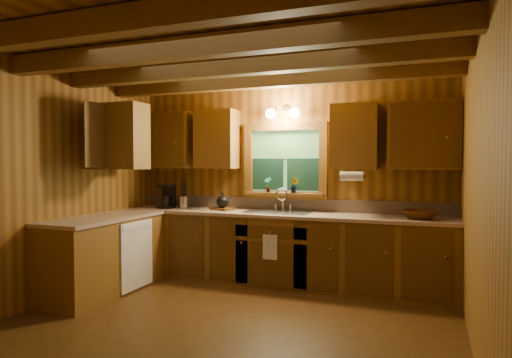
{
  "coord_description": "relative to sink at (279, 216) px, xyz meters",
  "views": [
    {
      "loc": [
        1.74,
        -3.75,
        1.53
      ],
      "look_at": [
        0.0,
        0.8,
        1.35
      ],
      "focal_mm": 31.45,
      "sensor_mm": 36.0,
      "label": 1
    }
  ],
  "objects": [
    {
      "name": "dish_towel",
      "position": [
        0.0,
        -0.34,
        -0.34
      ],
      "size": [
        0.18,
        0.01,
        0.3
      ],
      "primitive_type": "cube",
      "color": "white",
      "rests_on": "base_cabinets"
    },
    {
      "name": "base_cabinets",
      "position": [
        -0.49,
        -0.32,
        -0.43
      ],
      "size": [
        4.2,
        2.22,
        0.86
      ],
      "color": "brown",
      "rests_on": "ground"
    },
    {
      "name": "ceiling_beams",
      "position": [
        0.0,
        -1.6,
        1.63
      ],
      "size": [
        4.2,
        2.54,
        0.18
      ],
      "color": "brown",
      "rests_on": "room"
    },
    {
      "name": "countertop",
      "position": [
        -0.48,
        -0.31,
        0.02
      ],
      "size": [
        4.2,
        2.24,
        0.04
      ],
      "color": "tan",
      "rests_on": "base_cabinets"
    },
    {
      "name": "room",
      "position": [
        0.0,
        -1.6,
        0.44
      ],
      "size": [
        4.2,
        4.2,
        4.2
      ],
      "color": "#4C3112",
      "rests_on": "ground"
    },
    {
      "name": "wall_sconce",
      "position": [
        0.0,
        0.14,
        1.31
      ],
      "size": [
        0.45,
        0.21,
        0.17
      ],
      "color": "black",
      "rests_on": "room"
    },
    {
      "name": "window_sill",
      "position": [
        0.0,
        0.22,
        0.26
      ],
      "size": [
        1.06,
        0.14,
        0.04
      ],
      "primitive_type": "cube",
      "color": "brown",
      "rests_on": "room"
    },
    {
      "name": "cutting_board",
      "position": [
        -0.8,
        0.04,
        0.06
      ],
      "size": [
        0.35,
        0.3,
        0.03
      ],
      "primitive_type": "cube",
      "rotation": [
        0.0,
        0.0,
        -0.34
      ],
      "color": "#513311",
      "rests_on": "countertop"
    },
    {
      "name": "upper_cabinets",
      "position": [
        -0.56,
        -0.18,
        0.98
      ],
      "size": [
        4.19,
        1.77,
        0.78
      ],
      "color": "brown",
      "rests_on": "room"
    },
    {
      "name": "backsplash",
      "position": [
        0.0,
        0.28,
        0.12
      ],
      "size": [
        4.2,
        0.02,
        0.16
      ],
      "primitive_type": "cube",
      "color": "tan",
      "rests_on": "room"
    },
    {
      "name": "dishwasher_panel",
      "position": [
        -1.47,
        -0.92,
        -0.43
      ],
      "size": [
        0.02,
        0.6,
        0.8
      ],
      "primitive_type": "cube",
      "color": "white",
      "rests_on": "base_cabinets"
    },
    {
      "name": "wicker_basket",
      "position": [
        1.67,
        -0.05,
        0.09
      ],
      "size": [
        0.45,
        0.45,
        0.1
      ],
      "primitive_type": "imported",
      "rotation": [
        0.0,
        0.0,
        -0.16
      ],
      "color": "#48230C",
      "rests_on": "countertop"
    },
    {
      "name": "coffee_maker",
      "position": [
        -1.61,
        -0.02,
        0.2
      ],
      "size": [
        0.18,
        0.23,
        0.33
      ],
      "rotation": [
        0.0,
        0.0,
        0.09
      ],
      "color": "black",
      "rests_on": "countertop"
    },
    {
      "name": "paper_towel_roll",
      "position": [
        0.92,
        -0.07,
        0.51
      ],
      "size": [
        0.27,
        0.11,
        0.11
      ],
      "primitive_type": "cylinder",
      "rotation": [
        0.0,
        1.57,
        0.0
      ],
      "color": "white",
      "rests_on": "upper_cabinets"
    },
    {
      "name": "potted_plant_right",
      "position": [
        0.15,
        0.19,
        0.38
      ],
      "size": [
        0.12,
        0.1,
        0.19
      ],
      "primitive_type": "imported",
      "rotation": [
        0.0,
        0.0,
        -0.15
      ],
      "color": "#513311",
      "rests_on": "window_sill"
    },
    {
      "name": "sink",
      "position": [
        0.0,
        0.0,
        0.0
      ],
      "size": [
        0.82,
        0.48,
        0.43
      ],
      "color": "silver",
      "rests_on": "countertop"
    },
    {
      "name": "utensil_crock",
      "position": [
        -1.39,
        0.02,
        0.14
      ],
      "size": [
        0.13,
        0.13,
        0.37
      ],
      "rotation": [
        0.0,
        0.0,
        0.35
      ],
      "color": "silver",
      "rests_on": "countertop"
    },
    {
      "name": "teakettle",
      "position": [
        -0.8,
        0.04,
        0.15
      ],
      "size": [
        0.16,
        0.16,
        0.21
      ],
      "rotation": [
        0.0,
        0.0,
        -0.34
      ],
      "color": "black",
      "rests_on": "cutting_board"
    },
    {
      "name": "window",
      "position": [
        0.0,
        0.26,
        0.67
      ],
      "size": [
        1.12,
        0.08,
        1.0
      ],
      "color": "brown",
      "rests_on": "room"
    },
    {
      "name": "potted_plant_left",
      "position": [
        -0.21,
        0.19,
        0.38
      ],
      "size": [
        0.12,
        0.1,
        0.2
      ],
      "primitive_type": "imported",
      "rotation": [
        0.0,
        0.0,
        -0.28
      ],
      "color": "#513311",
      "rests_on": "window_sill"
    }
  ]
}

